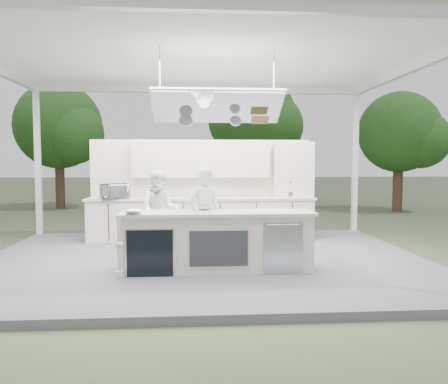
{
  "coord_description": "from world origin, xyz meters",
  "views": [
    {
      "loc": [
        -0.19,
        -7.87,
        1.87
      ],
      "look_at": [
        0.4,
        0.4,
        1.3
      ],
      "focal_mm": 35.0,
      "sensor_mm": 36.0,
      "label": 1
    }
  ],
  "objects": [
    {
      "name": "tent",
      "position": [
        0.0,
        -0.01,
        3.71
      ],
      "size": [
        8.2,
        6.2,
        3.86
      ],
      "color": "white",
      "rests_on": "ground"
    },
    {
      "name": "back_counter",
      "position": [
        0.0,
        1.9,
        0.6
      ],
      "size": [
        5.08,
        0.72,
        0.95
      ],
      "color": "#EDE3C9",
      "rests_on": "stage_deck"
    },
    {
      "name": "back_wall_unit",
      "position": [
        0.44,
        2.11,
        1.57
      ],
      "size": [
        5.05,
        0.48,
        2.25
      ],
      "color": "#EDE3C9",
      "rests_on": "stage_deck"
    },
    {
      "name": "sous_chef",
      "position": [
        -0.84,
        0.69,
        0.91
      ],
      "size": [
        0.82,
        0.66,
        1.59
      ],
      "primitive_type": "imported",
      "rotation": [
        0.0,
        0.0,
        -0.08
      ],
      "color": "white",
      "rests_on": "stage_deck"
    },
    {
      "name": "toaster_oven",
      "position": [
        -1.89,
        1.7,
        1.23
      ],
      "size": [
        0.68,
        0.58,
        0.32
      ],
      "primitive_type": "imported",
      "rotation": [
        0.0,
        0.0,
        0.38
      ],
      "color": "#B5B7BC",
      "rests_on": "back_counter"
    },
    {
      "name": "ground",
      "position": [
        0.0,
        0.0,
        0.0
      ],
      "size": [
        90.0,
        90.0,
        0.0
      ],
      "primitive_type": "plane",
      "color": "#444D35",
      "rests_on": "ground"
    },
    {
      "name": "stage_deck",
      "position": [
        0.0,
        0.0,
        0.06
      ],
      "size": [
        8.0,
        6.0,
        0.12
      ],
      "primitive_type": "cube",
      "color": "#56555A",
      "rests_on": "ground"
    },
    {
      "name": "demo_island",
      "position": [
        0.18,
        -0.91,
        0.6
      ],
      "size": [
        3.1,
        0.79,
        0.95
      ],
      "color": "#EDE3C9",
      "rests_on": "stage_deck"
    },
    {
      "name": "bowl_large",
      "position": [
        -1.1,
        -1.15,
        1.1
      ],
      "size": [
        0.32,
        0.32,
        0.07
      ],
      "primitive_type": "imported",
      "rotation": [
        0.0,
        0.0,
        -0.17
      ],
      "color": "#AEB0B5",
      "rests_on": "demo_island"
    },
    {
      "name": "head_chef",
      "position": [
        -0.01,
        -0.56,
        0.95
      ],
      "size": [
        0.7,
        0.58,
        1.66
      ],
      "primitive_type": "imported",
      "rotation": [
        0.0,
        0.0,
        3.49
      ],
      "color": "white",
      "rests_on": "stage_deck"
    },
    {
      "name": "bowl_small",
      "position": [
        -0.0,
        -0.65,
        1.1
      ],
      "size": [
        0.29,
        0.29,
        0.07
      ],
      "primitive_type": "imported",
      "rotation": [
        0.0,
        0.0,
        -0.4
      ],
      "color": "#B0B3B7",
      "rests_on": "demo_island"
    },
    {
      "name": "tree_cluster",
      "position": [
        -0.16,
        9.77,
        3.29
      ],
      "size": [
        19.55,
        9.4,
        5.85
      ],
      "color": "#452D22",
      "rests_on": "ground"
    }
  ]
}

